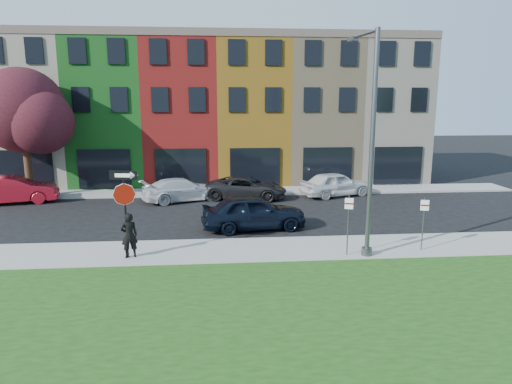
{
  "coord_description": "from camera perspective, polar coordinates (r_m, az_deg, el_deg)",
  "views": [
    {
      "loc": [
        -2.52,
        -14.44,
        6.03
      ],
      "look_at": [
        -0.97,
        4.0,
        2.25
      ],
      "focal_mm": 32.0,
      "sensor_mm": 36.0,
      "label": 1
    }
  ],
  "objects": [
    {
      "name": "ground",
      "position": [
        15.85,
        4.79,
        -10.86
      ],
      "size": [
        120.0,
        120.0,
        0.0
      ],
      "primitive_type": "plane",
      "color": "black",
      "rests_on": "ground"
    },
    {
      "name": "sidewalk_near",
      "position": [
        18.98,
        9.28,
        -6.95
      ],
      "size": [
        40.0,
        3.0,
        0.12
      ],
      "primitive_type": "cube",
      "color": "gray",
      "rests_on": "ground"
    },
    {
      "name": "sidewalk_far",
      "position": [
        30.04,
        -5.64,
        0.02
      ],
      "size": [
        40.0,
        2.4,
        0.12
      ],
      "primitive_type": "cube",
      "color": "gray",
      "rests_on": "ground"
    },
    {
      "name": "rowhouse_block",
      "position": [
        35.64,
        -4.86,
        9.82
      ],
      "size": [
        30.0,
        10.12,
        10.0
      ],
      "color": "beige",
      "rests_on": "ground"
    },
    {
      "name": "stop_sign",
      "position": [
        17.62,
        -16.13,
        -0.52
      ],
      "size": [
        1.04,
        0.21,
        3.33
      ],
      "rotation": [
        0.0,
        0.0,
        -0.17
      ],
      "color": "black",
      "rests_on": "sidewalk_near"
    },
    {
      "name": "man",
      "position": [
        17.93,
        -15.57,
        -5.23
      ],
      "size": [
        0.91,
        0.83,
        1.73
      ],
      "primitive_type": "imported",
      "rotation": [
        0.0,
        0.0,
        3.5
      ],
      "color": "black",
      "rests_on": "sidewalk_near"
    },
    {
      "name": "sedan_near",
      "position": [
        21.41,
        -0.29,
        -2.52
      ],
      "size": [
        3.17,
        5.35,
        1.66
      ],
      "primitive_type": "imported",
      "rotation": [
        0.0,
        0.0,
        1.7
      ],
      "color": "black",
      "rests_on": "ground"
    },
    {
      "name": "parked_car_red",
      "position": [
        30.29,
        -28.06,
        0.24
      ],
      "size": [
        3.93,
        5.67,
        1.61
      ],
      "primitive_type": "imported",
      "rotation": [
        0.0,
        0.0,
        1.81
      ],
      "color": "maroon",
      "rests_on": "ground"
    },
    {
      "name": "parked_car_silver",
      "position": [
        27.76,
        -9.24,
        0.3
      ],
      "size": [
        5.36,
        6.15,
        1.38
      ],
      "primitive_type": "imported",
      "rotation": [
        0.0,
        0.0,
        1.97
      ],
      "color": "silver",
      "rests_on": "ground"
    },
    {
      "name": "parked_car_dark",
      "position": [
        28.06,
        -1.21,
        0.56
      ],
      "size": [
        4.06,
        5.76,
        1.37
      ],
      "primitive_type": "imported",
      "rotation": [
        0.0,
        0.0,
        1.39
      ],
      "color": "black",
      "rests_on": "ground"
    },
    {
      "name": "parked_car_white",
      "position": [
        29.2,
        9.93,
        0.99
      ],
      "size": [
        4.69,
        5.69,
        1.55
      ],
      "primitive_type": "imported",
      "rotation": [
        0.0,
        0.0,
        1.91
      ],
      "color": "silver",
      "rests_on": "ground"
    },
    {
      "name": "street_lamp",
      "position": [
        17.56,
        14.0,
        5.7
      ],
      "size": [
        0.63,
        2.57,
        8.38
      ],
      "rotation": [
        0.0,
        0.0,
        0.13
      ],
      "color": "#4D5053",
      "rests_on": "sidewalk_near"
    },
    {
      "name": "parking_sign_a",
      "position": [
        17.72,
        11.46,
        -3.22
      ],
      "size": [
        0.31,
        0.12,
        2.37
      ],
      "rotation": [
        0.0,
        0.0,
        -0.29
      ],
      "color": "#4D5053",
      "rests_on": "sidewalk_near"
    },
    {
      "name": "parking_sign_b",
      "position": [
        19.14,
        20.22,
        -3.01
      ],
      "size": [
        0.31,
        0.12,
        2.14
      ],
      "rotation": [
        0.0,
        0.0,
        -0.26
      ],
      "color": "#4D5053",
      "rests_on": "sidewalk_near"
    },
    {
      "name": "tree_purple",
      "position": [
        30.9,
        -26.94,
        8.84
      ],
      "size": [
        6.07,
        5.31,
        7.78
      ],
      "color": "black",
      "rests_on": "sidewalk_far"
    }
  ]
}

